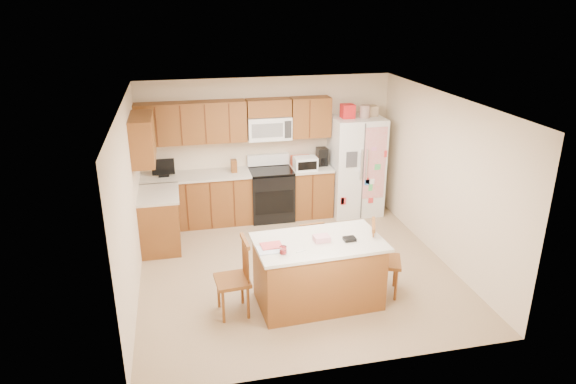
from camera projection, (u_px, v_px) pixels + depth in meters
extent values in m
plane|color=#8F6A51|center=(295.00, 268.00, 7.66)|extent=(4.50, 4.50, 0.00)
cube|color=beige|center=(267.00, 147.00, 9.27)|extent=(4.50, 0.10, 2.50)
cube|color=beige|center=(347.00, 266.00, 5.16)|extent=(4.50, 0.10, 2.50)
cube|color=beige|center=(130.00, 202.00, 6.76)|extent=(0.10, 4.50, 2.50)
cube|color=beige|center=(442.00, 178.00, 7.67)|extent=(0.10, 4.50, 2.50)
cube|color=white|center=(296.00, 101.00, 6.77)|extent=(4.50, 4.50, 0.04)
cube|color=brown|center=(197.00, 200.00, 9.02)|extent=(1.87, 0.60, 0.88)
cube|color=brown|center=(310.00, 191.00, 9.43)|extent=(0.72, 0.60, 0.88)
cube|color=brown|center=(160.00, 221.00, 8.18)|extent=(0.60, 0.95, 0.88)
cube|color=beige|center=(196.00, 176.00, 8.84)|extent=(1.87, 0.64, 0.04)
cube|color=beige|center=(311.00, 168.00, 9.26)|extent=(0.72, 0.64, 0.04)
cube|color=beige|center=(158.00, 194.00, 8.02)|extent=(0.64, 0.95, 0.04)
cube|color=brown|center=(191.00, 123.00, 8.65)|extent=(1.85, 0.33, 0.70)
cube|color=brown|center=(310.00, 117.00, 9.07)|extent=(0.70, 0.33, 0.70)
cube|color=brown|center=(268.00, 107.00, 8.85)|extent=(0.76, 0.33, 0.29)
cube|color=brown|center=(143.00, 139.00, 7.67)|extent=(0.33, 0.95, 0.70)
cube|color=#4A200C|center=(156.00, 127.00, 8.38)|extent=(0.02, 0.01, 0.66)
cube|color=#4A200C|center=(163.00, 210.00, 8.62)|extent=(0.02, 0.01, 0.84)
cube|color=#4A200C|center=(181.00, 126.00, 8.46)|extent=(0.02, 0.01, 0.66)
cube|color=#4A200C|center=(187.00, 208.00, 8.70)|extent=(0.02, 0.01, 0.84)
cube|color=#4A200C|center=(205.00, 124.00, 8.54)|extent=(0.02, 0.01, 0.66)
cube|color=#4A200C|center=(211.00, 206.00, 8.78)|extent=(0.02, 0.01, 0.84)
cube|color=#4A200C|center=(229.00, 123.00, 8.62)|extent=(0.01, 0.01, 0.66)
cube|color=#4A200C|center=(234.00, 204.00, 8.86)|extent=(0.01, 0.01, 0.84)
cube|color=#4A200C|center=(310.00, 119.00, 8.91)|extent=(0.01, 0.01, 0.66)
cube|color=#4A200C|center=(313.00, 197.00, 9.14)|extent=(0.01, 0.01, 0.84)
cube|color=white|center=(269.00, 128.00, 8.95)|extent=(0.76, 0.38, 0.40)
cube|color=slate|center=(268.00, 131.00, 8.76)|extent=(0.54, 0.01, 0.24)
cube|color=#262626|center=(288.00, 129.00, 8.83)|extent=(0.12, 0.01, 0.30)
cube|color=brown|center=(234.00, 166.00, 8.94)|extent=(0.10, 0.14, 0.22)
cube|color=black|center=(164.00, 176.00, 8.75)|extent=(0.18, 0.12, 0.02)
cube|color=black|center=(163.00, 167.00, 8.69)|extent=(0.38, 0.03, 0.28)
cube|color=red|center=(301.00, 161.00, 9.27)|extent=(0.35, 0.22, 0.18)
cube|color=white|center=(305.00, 163.00, 9.05)|extent=(0.40, 0.28, 0.23)
cube|color=black|center=(307.00, 166.00, 8.93)|extent=(0.34, 0.01, 0.15)
cube|color=black|center=(322.00, 157.00, 9.29)|extent=(0.18, 0.22, 0.32)
cylinder|color=black|center=(323.00, 161.00, 9.25)|extent=(0.12, 0.12, 0.12)
cube|color=black|center=(271.00, 195.00, 9.26)|extent=(0.76, 0.64, 0.88)
cube|color=black|center=(275.00, 202.00, 8.97)|extent=(0.68, 0.01, 0.42)
cube|color=black|center=(271.00, 170.00, 9.10)|extent=(0.76, 0.64, 0.03)
cube|color=white|center=(268.00, 160.00, 9.29)|extent=(0.76, 0.10, 0.20)
cube|color=white|center=(356.00, 166.00, 9.37)|extent=(0.90, 0.75, 1.80)
cube|color=#4C4C4C|center=(363.00, 172.00, 9.02)|extent=(0.02, 0.01, 1.75)
cube|color=silver|center=(361.00, 165.00, 8.93)|extent=(0.02, 0.03, 0.55)
cube|color=silver|center=(367.00, 164.00, 8.95)|extent=(0.02, 0.03, 0.55)
cube|color=#3F3F44|center=(352.00, 160.00, 8.89)|extent=(0.20, 0.01, 0.28)
cube|color=#D84C59|center=(374.00, 163.00, 9.00)|extent=(0.42, 0.01, 1.30)
cube|color=red|center=(348.00, 111.00, 8.96)|extent=(0.22, 0.22, 0.24)
cylinder|color=tan|center=(365.00, 111.00, 8.98)|extent=(0.18, 0.18, 0.22)
cube|color=tan|center=(372.00, 111.00, 9.14)|extent=(0.18, 0.20, 0.18)
cube|color=brown|center=(318.00, 273.00, 6.66)|extent=(1.59, 0.95, 0.85)
cube|color=beige|center=(319.00, 242.00, 6.50)|extent=(1.68, 1.03, 0.04)
cylinder|color=red|center=(283.00, 251.00, 6.17)|extent=(0.08, 0.08, 0.06)
cylinder|color=white|center=(283.00, 250.00, 6.16)|extent=(0.09, 0.09, 0.09)
cube|color=pink|center=(322.00, 238.00, 6.48)|extent=(0.21, 0.16, 0.07)
cube|color=black|center=(349.00, 239.00, 6.50)|extent=(0.16, 0.13, 0.04)
cube|color=white|center=(269.00, 250.00, 6.25)|extent=(0.31, 0.25, 0.01)
cube|color=#D84C4C|center=(271.00, 245.00, 6.33)|extent=(0.27, 0.21, 0.01)
cylinder|color=white|center=(301.00, 251.00, 6.22)|extent=(0.13, 0.06, 0.01)
cube|color=brown|center=(232.00, 281.00, 6.41)|extent=(0.45, 0.47, 0.05)
cylinder|color=brown|center=(219.00, 292.00, 6.61)|extent=(0.04, 0.04, 0.45)
cylinder|color=brown|center=(223.00, 307.00, 6.29)|extent=(0.04, 0.04, 0.45)
cylinder|color=brown|center=(242.00, 288.00, 6.70)|extent=(0.04, 0.04, 0.45)
cylinder|color=brown|center=(248.00, 303.00, 6.38)|extent=(0.04, 0.04, 0.45)
cylinder|color=brown|center=(243.00, 254.00, 6.50)|extent=(0.02, 0.02, 0.50)
cylinder|color=brown|center=(244.00, 257.00, 6.43)|extent=(0.02, 0.02, 0.50)
cylinder|color=brown|center=(246.00, 259.00, 6.36)|extent=(0.02, 0.02, 0.50)
cylinder|color=brown|center=(247.00, 262.00, 6.29)|extent=(0.02, 0.02, 0.50)
cylinder|color=brown|center=(248.00, 265.00, 6.22)|extent=(0.02, 0.02, 0.50)
cube|color=brown|center=(245.00, 241.00, 6.27)|extent=(0.07, 0.42, 0.05)
cube|color=brown|center=(308.00, 249.00, 7.35)|extent=(0.40, 0.38, 0.04)
cylinder|color=brown|center=(315.00, 257.00, 7.58)|extent=(0.03, 0.03, 0.38)
cylinder|color=brown|center=(295.00, 259.00, 7.50)|extent=(0.03, 0.03, 0.38)
cylinder|color=brown|center=(321.00, 265.00, 7.34)|extent=(0.03, 0.03, 0.38)
cylinder|color=brown|center=(301.00, 268.00, 7.26)|extent=(0.03, 0.03, 0.38)
cylinder|color=brown|center=(321.00, 238.00, 7.17)|extent=(0.02, 0.02, 0.43)
cylinder|color=brown|center=(316.00, 239.00, 7.15)|extent=(0.02, 0.02, 0.43)
cylinder|color=brown|center=(312.00, 239.00, 7.13)|extent=(0.02, 0.02, 0.43)
cylinder|color=brown|center=(307.00, 240.00, 7.11)|extent=(0.02, 0.02, 0.43)
cylinder|color=brown|center=(303.00, 240.00, 7.09)|extent=(0.02, 0.02, 0.43)
cube|color=brown|center=(312.00, 225.00, 7.05)|extent=(0.36, 0.06, 0.04)
cube|color=brown|center=(385.00, 261.00, 6.87)|extent=(0.55, 0.56, 0.05)
cylinder|color=brown|center=(396.00, 285.00, 6.77)|extent=(0.04, 0.04, 0.45)
cylinder|color=brown|center=(395.00, 272.00, 7.10)|extent=(0.04, 0.04, 0.45)
cylinder|color=brown|center=(372.00, 283.00, 6.81)|extent=(0.04, 0.04, 0.45)
cylinder|color=brown|center=(372.00, 270.00, 7.14)|extent=(0.04, 0.04, 0.45)
cylinder|color=brown|center=(372.00, 247.00, 6.65)|extent=(0.02, 0.02, 0.50)
cylinder|color=brown|center=(372.00, 245.00, 6.72)|extent=(0.02, 0.02, 0.50)
cylinder|color=brown|center=(372.00, 242.00, 6.79)|extent=(0.02, 0.02, 0.50)
cylinder|color=brown|center=(372.00, 239.00, 6.87)|extent=(0.02, 0.02, 0.50)
cylinder|color=brown|center=(372.00, 237.00, 6.94)|extent=(0.02, 0.02, 0.50)
cube|color=brown|center=(374.00, 225.00, 6.70)|extent=(0.19, 0.41, 0.05)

